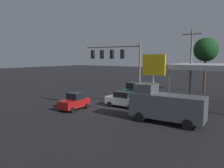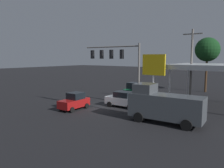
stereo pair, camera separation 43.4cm
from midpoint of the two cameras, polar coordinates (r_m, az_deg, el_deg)
ground_plane at (r=27.18m, az=-2.93°, el=-5.99°), size 200.00×200.00×0.00m
traffic_signal_assembly at (r=24.17m, az=0.84°, el=6.11°), size 7.29×0.43×7.56m
utility_pole at (r=29.42m, az=19.51°, el=4.59°), size 2.40×0.26×9.58m
gas_station_canopy at (r=29.72m, az=23.34°, el=4.09°), size 8.15×8.46×5.26m
price_sign at (r=26.84m, az=10.40°, el=4.25°), size 2.90×0.27×6.46m
sedan_waiting at (r=26.97m, az=2.55°, el=-4.02°), size 4.49×2.25×1.93m
hatchback_crossing at (r=26.10m, az=-10.18°, el=-4.51°), size 2.08×3.86×1.97m
pickup_parked at (r=33.00m, az=5.97°, el=-1.73°), size 2.40×5.26×2.40m
delivery_truck at (r=21.04m, az=13.09°, el=-5.32°), size 6.92×2.88×3.58m
street_tree at (r=41.48m, az=23.04°, el=8.21°), size 4.13×4.13×9.47m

